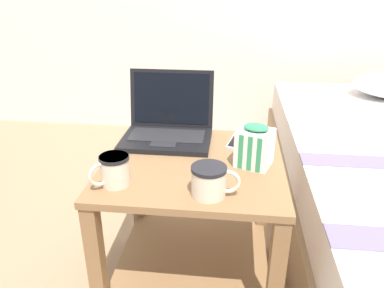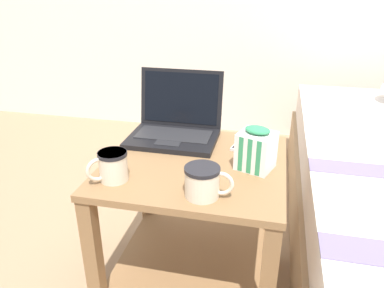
{
  "view_description": "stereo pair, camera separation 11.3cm",
  "coord_description": "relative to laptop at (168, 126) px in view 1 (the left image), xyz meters",
  "views": [
    {
      "loc": [
        0.12,
        -1.06,
        1.08
      ],
      "look_at": [
        0.0,
        -0.04,
        0.62
      ],
      "focal_mm": 35.0,
      "sensor_mm": 36.0,
      "label": 1
    },
    {
      "loc": [
        0.23,
        -1.04,
        1.08
      ],
      "look_at": [
        0.0,
        -0.04,
        0.62
      ],
      "focal_mm": 35.0,
      "sensor_mm": 36.0,
      "label": 2
    }
  ],
  "objects": [
    {
      "name": "snack_bag",
      "position": [
        0.3,
        -0.18,
        0.02
      ],
      "size": [
        0.13,
        0.12,
        0.14
      ],
      "color": "white",
      "rests_on": "bedside_table"
    },
    {
      "name": "laptop",
      "position": [
        0.0,
        0.0,
        0.0
      ],
      "size": [
        0.31,
        0.26,
        0.23
      ],
      "color": "black",
      "rests_on": "bedside_table"
    },
    {
      "name": "ground_plane",
      "position": [
        0.11,
        -0.18,
        -0.58
      ],
      "size": [
        8.0,
        8.0,
        0.0
      ],
      "primitive_type": "plane",
      "color": "#937556"
    },
    {
      "name": "mug_front_left",
      "position": [
        0.18,
        -0.38,
        0.0
      ],
      "size": [
        0.13,
        0.1,
        0.09
      ],
      "color": "beige",
      "rests_on": "bedside_table"
    },
    {
      "name": "mug_front_right",
      "position": [
        -0.09,
        -0.35,
        0.0
      ],
      "size": [
        0.1,
        0.1,
        0.09
      ],
      "color": "beige",
      "rests_on": "bedside_table"
    },
    {
      "name": "bedside_table",
      "position": [
        0.11,
        -0.18,
        -0.24
      ],
      "size": [
        0.57,
        0.55,
        0.54
      ],
      "color": "olive",
      "rests_on": "ground_plane"
    },
    {
      "name": "cell_phone",
      "position": [
        0.27,
        -0.01,
        -0.04
      ],
      "size": [
        0.11,
        0.17,
        0.01
      ],
      "color": "#B7BABC",
      "rests_on": "bedside_table"
    }
  ]
}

